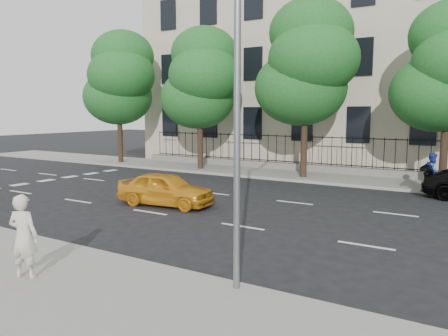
% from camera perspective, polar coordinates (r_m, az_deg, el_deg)
% --- Properties ---
extents(ground, '(120.00, 120.00, 0.00)m').
position_cam_1_polar(ground, '(12.54, -3.17, -10.19)').
color(ground, black).
rests_on(ground, ground).
extents(near_sidewalk, '(60.00, 4.00, 0.15)m').
position_cam_1_polar(near_sidewalk, '(9.69, -17.18, -15.45)').
color(near_sidewalk, gray).
rests_on(near_sidewalk, ground).
extents(far_sidewalk, '(60.00, 4.00, 0.15)m').
position_cam_1_polar(far_sidewalk, '(25.07, 15.23, -1.39)').
color(far_sidewalk, gray).
rests_on(far_sidewalk, ground).
extents(lane_markings, '(49.60, 4.62, 0.01)m').
position_cam_1_polar(lane_markings, '(16.53, 6.23, -5.87)').
color(lane_markings, silver).
rests_on(lane_markings, ground).
extents(crosswalk, '(0.50, 12.10, 0.01)m').
position_cam_1_polar(crosswalk, '(25.59, -23.65, -1.74)').
color(crosswalk, silver).
rests_on(crosswalk, ground).
extents(masonry_building, '(34.60, 12.11, 18.50)m').
position_cam_1_polar(masonry_building, '(33.90, 20.14, 15.82)').
color(masonry_building, beige).
rests_on(masonry_building, ground).
extents(iron_fence, '(30.00, 0.50, 2.20)m').
position_cam_1_polar(iron_fence, '(26.62, 16.29, 0.31)').
color(iron_fence, slate).
rests_on(iron_fence, far_sidewalk).
extents(street_light, '(0.25, 3.32, 8.05)m').
position_cam_1_polar(street_light, '(9.24, 3.46, 15.87)').
color(street_light, slate).
rests_on(street_light, near_sidewalk).
extents(tree_a, '(5.71, 5.31, 9.39)m').
position_cam_1_polar(tree_a, '(32.58, -13.37, 11.30)').
color(tree_a, '#382619').
rests_on(tree_a, far_sidewalk).
extents(tree_b, '(5.53, 5.12, 8.97)m').
position_cam_1_polar(tree_b, '(28.12, -2.93, 11.56)').
color(tree_b, '#382619').
rests_on(tree_b, far_sidewalk).
extents(tree_c, '(5.89, 5.50, 9.80)m').
position_cam_1_polar(tree_c, '(24.94, 10.87, 13.29)').
color(tree_c, '#382619').
rests_on(tree_c, far_sidewalk).
extents(yellow_taxi, '(4.16, 2.06, 1.36)m').
position_cam_1_polar(yellow_taxi, '(17.79, -7.63, -2.73)').
color(yellow_taxi, orange).
rests_on(yellow_taxi, ground).
extents(woman_near, '(0.79, 0.64, 1.87)m').
position_cam_1_polar(woman_near, '(10.57, -24.72, -8.10)').
color(woman_near, beige).
rests_on(woman_near, near_sidewalk).
extents(pedestrian_far, '(0.72, 0.89, 1.73)m').
position_cam_1_polar(pedestrian_far, '(22.52, 25.60, -0.41)').
color(pedestrian_far, '#233895').
rests_on(pedestrian_far, far_sidewalk).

